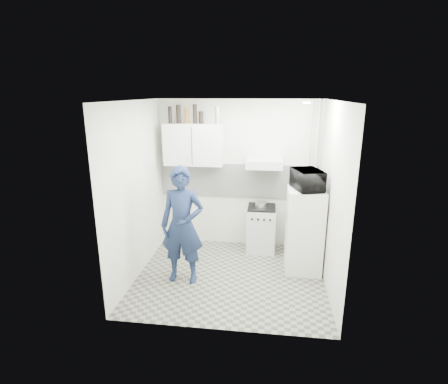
# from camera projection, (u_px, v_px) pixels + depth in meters

# --- Properties ---
(floor) EXTENTS (2.80, 2.80, 0.00)m
(floor) POSITION_uv_depth(u_px,v_px,m) (230.00, 276.00, 5.33)
(floor) COLOR gray
(floor) RESTS_ON ground
(ceiling) EXTENTS (2.80, 2.80, 0.00)m
(ceiling) POSITION_uv_depth(u_px,v_px,m) (231.00, 100.00, 4.61)
(ceiling) COLOR white
(ceiling) RESTS_ON wall_back
(wall_back) EXTENTS (2.80, 0.00, 2.80)m
(wall_back) POSITION_uv_depth(u_px,v_px,m) (239.00, 175.00, 6.16)
(wall_back) COLOR #EAEBCF
(wall_back) RESTS_ON floor
(wall_left) EXTENTS (0.00, 2.60, 2.60)m
(wall_left) POSITION_uv_depth(u_px,v_px,m) (136.00, 191.00, 5.14)
(wall_left) COLOR #EAEBCF
(wall_left) RESTS_ON floor
(wall_right) EXTENTS (0.00, 2.60, 2.60)m
(wall_right) POSITION_uv_depth(u_px,v_px,m) (332.00, 198.00, 4.79)
(wall_right) COLOR #EAEBCF
(wall_right) RESTS_ON floor
(person) EXTENTS (0.64, 0.43, 1.73)m
(person) POSITION_uv_depth(u_px,v_px,m) (182.00, 226.00, 5.01)
(person) COLOR #182544
(person) RESTS_ON floor
(stove) EXTENTS (0.49, 0.49, 0.78)m
(stove) POSITION_uv_depth(u_px,v_px,m) (261.00, 229.00, 6.12)
(stove) COLOR #BCBCBC
(stove) RESTS_ON floor
(fridge) EXTENTS (0.55, 0.55, 1.32)m
(fridge) POSITION_uv_depth(u_px,v_px,m) (304.00, 231.00, 5.36)
(fridge) COLOR white
(fridge) RESTS_ON floor
(stove_top) EXTENTS (0.47, 0.47, 0.03)m
(stove_top) POSITION_uv_depth(u_px,v_px,m) (262.00, 207.00, 6.01)
(stove_top) COLOR black
(stove_top) RESTS_ON stove
(saucepan) EXTENTS (0.19, 0.19, 0.10)m
(saucepan) POSITION_uv_depth(u_px,v_px,m) (261.00, 205.00, 5.94)
(saucepan) COLOR silver
(saucepan) RESTS_ON stove_top
(microwave) EXTENTS (0.63, 0.51, 0.30)m
(microwave) POSITION_uv_depth(u_px,v_px,m) (308.00, 180.00, 5.13)
(microwave) COLOR black
(microwave) RESTS_ON fridge
(bottle_a) EXTENTS (0.06, 0.06, 0.28)m
(bottle_a) POSITION_uv_depth(u_px,v_px,m) (170.00, 115.00, 5.85)
(bottle_a) COLOR black
(bottle_a) RESTS_ON upper_cabinet
(bottle_b) EXTENTS (0.08, 0.08, 0.30)m
(bottle_b) POSITION_uv_depth(u_px,v_px,m) (178.00, 114.00, 5.83)
(bottle_b) COLOR black
(bottle_b) RESTS_ON upper_cabinet
(bottle_c) EXTENTS (0.06, 0.06, 0.26)m
(bottle_c) POSITION_uv_depth(u_px,v_px,m) (187.00, 115.00, 5.81)
(bottle_c) COLOR brown
(bottle_c) RESTS_ON upper_cabinet
(bottle_d) EXTENTS (0.07, 0.07, 0.32)m
(bottle_d) POSITION_uv_depth(u_px,v_px,m) (195.00, 114.00, 5.79)
(bottle_d) COLOR black
(bottle_d) RESTS_ON upper_cabinet
(canister_a) EXTENTS (0.08, 0.08, 0.20)m
(canister_a) POSITION_uv_depth(u_px,v_px,m) (201.00, 117.00, 5.79)
(canister_a) COLOR black
(canister_a) RESTS_ON upper_cabinet
(bottle_e) EXTENTS (0.07, 0.07, 0.28)m
(bottle_e) POSITION_uv_depth(u_px,v_px,m) (217.00, 115.00, 5.75)
(bottle_e) COLOR silver
(bottle_e) RESTS_ON upper_cabinet
(upper_cabinet) EXTENTS (1.00, 0.35, 0.70)m
(upper_cabinet) POSITION_uv_depth(u_px,v_px,m) (194.00, 144.00, 5.93)
(upper_cabinet) COLOR white
(upper_cabinet) RESTS_ON wall_back
(range_hood) EXTENTS (0.60, 0.50, 0.14)m
(range_hood) POSITION_uv_depth(u_px,v_px,m) (264.00, 163.00, 5.79)
(range_hood) COLOR #BCBCBC
(range_hood) RESTS_ON wall_back
(backsplash) EXTENTS (2.74, 0.03, 0.60)m
(backsplash) POSITION_uv_depth(u_px,v_px,m) (238.00, 180.00, 6.17)
(backsplash) COLOR white
(backsplash) RESTS_ON wall_back
(pipe_a) EXTENTS (0.05, 0.05, 2.60)m
(pipe_a) POSITION_uv_depth(u_px,v_px,m) (314.00, 178.00, 5.92)
(pipe_a) COLOR #BCBCBC
(pipe_a) RESTS_ON floor
(pipe_b) EXTENTS (0.04, 0.04, 2.60)m
(pipe_b) POSITION_uv_depth(u_px,v_px,m) (307.00, 178.00, 5.94)
(pipe_b) COLOR #BCBCBC
(pipe_b) RESTS_ON floor
(ceiling_spot_fixture) EXTENTS (0.10, 0.10, 0.02)m
(ceiling_spot_fixture) POSITION_uv_depth(u_px,v_px,m) (307.00, 103.00, 4.68)
(ceiling_spot_fixture) COLOR white
(ceiling_spot_fixture) RESTS_ON ceiling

